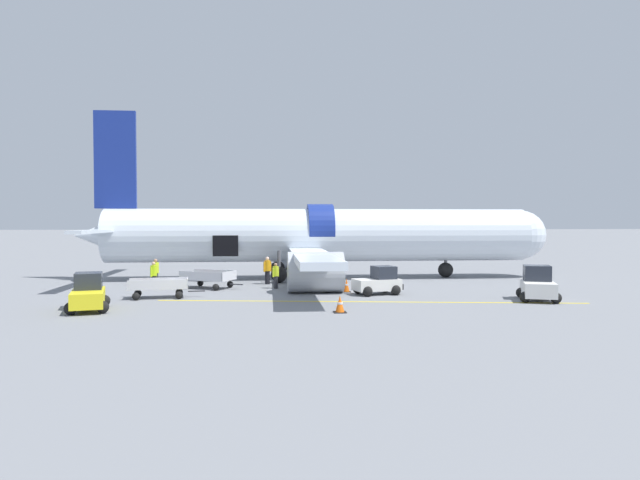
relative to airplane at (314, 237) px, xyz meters
name	(u,v)px	position (x,y,z in m)	size (l,w,h in m)	color
ground_plane	(315,288)	(-0.40, -5.82, -3.00)	(500.00, 500.00, 0.00)	slate
apron_marking_line	(370,302)	(1.90, -12.00, -2.99)	(21.68, 3.22, 0.01)	yellow
airplane	(314,237)	(0.00, 0.00, 0.00)	(33.68, 30.70, 11.69)	silver
baggage_tug_lead	(379,282)	(2.92, -9.09, -2.33)	(2.88, 2.27, 1.58)	silver
baggage_tug_mid	(538,286)	(10.67, -12.24, -2.24)	(2.52, 3.09, 1.79)	silver
baggage_tug_rear	(88,294)	(-11.51, -13.48, -2.27)	(2.35, 3.51, 1.70)	yellow
baggage_cart_loading	(209,279)	(-6.85, -5.35, -2.44)	(3.95, 2.86, 1.08)	silver
baggage_cart_queued	(159,288)	(-9.06, -9.55, -2.48)	(4.06, 2.01, 1.03)	silver
ground_crew_loader_a	(156,272)	(-10.29, -4.01, -2.08)	(0.47, 0.61, 1.74)	#2D2D33
ground_crew_loader_b	(276,275)	(-2.79, -5.79, -2.17)	(0.50, 0.50, 1.56)	#2D2D33
ground_crew_driver	(154,275)	(-10.14, -5.44, -2.12)	(0.51, 0.56, 1.66)	black
ground_crew_supervisor	(267,270)	(-3.30, -3.35, -2.06)	(0.57, 0.57, 1.79)	black
safety_cone_nose	(535,274)	(16.05, -0.86, -2.74)	(0.61, 0.61, 0.56)	black
safety_cone_engine_left	(340,305)	(-0.03, -15.23, -2.64)	(0.58, 0.58, 0.76)	black
safety_cone_wingtip	(347,286)	(1.27, -7.92, -2.62)	(0.48, 0.48, 0.79)	black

